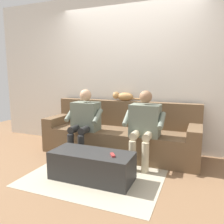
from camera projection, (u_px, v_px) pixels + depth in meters
name	position (u px, v px, depth m)	size (l,w,h in m)	color
ground_plane	(102.00, 170.00, 3.13)	(8.00, 8.00, 0.00)	#846042
back_wall	(129.00, 72.00, 3.98)	(5.62, 0.06, 2.71)	silver
couch	(120.00, 136.00, 3.76)	(2.54, 0.76, 0.86)	brown
coffee_table	(92.00, 166.00, 2.82)	(1.04, 0.45, 0.36)	#2D2D2D
person_left_seated	(144.00, 123.00, 3.22)	(0.58, 0.52, 1.09)	slate
person_right_seated	(84.00, 119.00, 3.57)	(0.57, 0.52, 1.08)	slate
cat_on_backrest	(123.00, 96.00, 3.89)	(0.52, 0.14, 0.16)	#B7844C
remote_red	(113.00, 155.00, 2.66)	(0.11, 0.04, 0.02)	#B73333
floor_rug	(96.00, 175.00, 2.96)	(1.72, 1.35, 0.01)	#B7AD93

